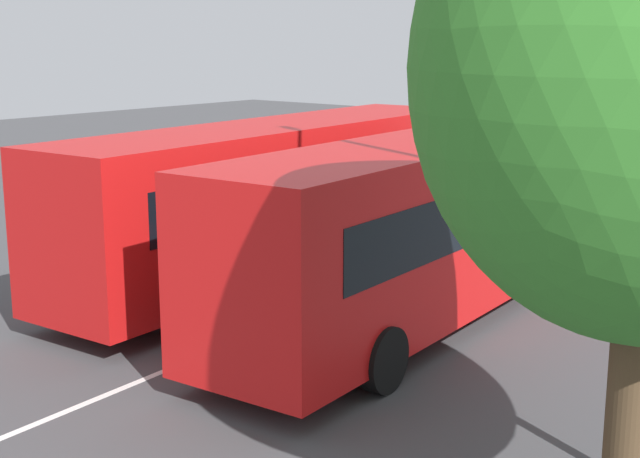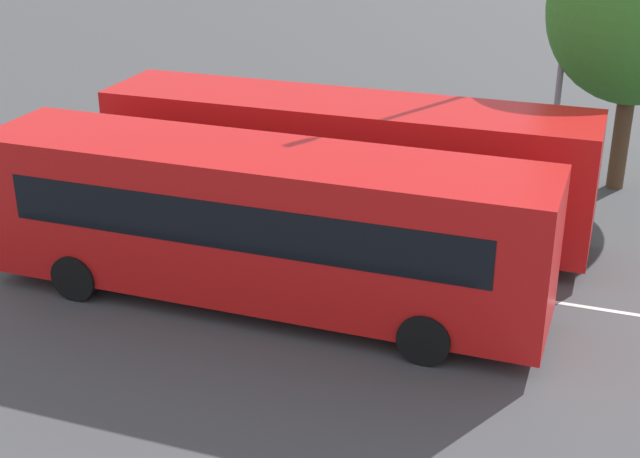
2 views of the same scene
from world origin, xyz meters
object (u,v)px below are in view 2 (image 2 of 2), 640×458
at_px(bus_center_left, 259,221).
at_px(bus_far_left, 343,161).
at_px(pedestrian, 114,147).
at_px(depot_tree, 639,10).

bearing_deg(bus_center_left, bus_far_left, -96.30).
height_order(pedestrian, depot_tree, depot_tree).
height_order(bus_center_left, pedestrian, bus_center_left).
bearing_deg(pedestrian, bus_far_left, 17.54).
bearing_deg(depot_tree, bus_center_left, 58.76).
bearing_deg(bus_far_left, bus_center_left, 83.17).
xyz_separation_m(bus_far_left, pedestrian, (6.81, -0.67, -0.77)).
distance_m(bus_far_left, pedestrian, 6.88).
height_order(bus_center_left, depot_tree, depot_tree).
height_order(bus_far_left, pedestrian, bus_far_left).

